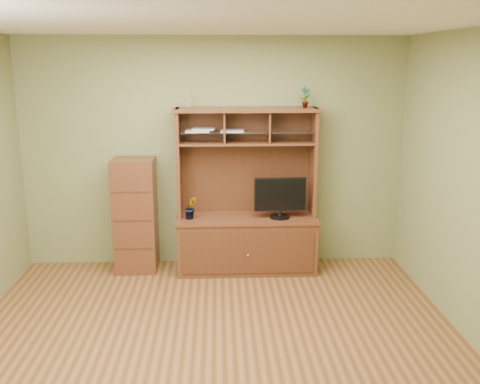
{
  "coord_description": "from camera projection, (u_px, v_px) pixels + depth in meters",
  "views": [
    {
      "loc": [
        0.05,
        -4.26,
        2.42
      ],
      "look_at": [
        0.28,
        1.2,
        1.07
      ],
      "focal_mm": 40.0,
      "sensor_mm": 36.0,
      "label": 1
    }
  ],
  "objects": [
    {
      "name": "side_cabinet",
      "position": [
        135.0,
        215.0,
        6.22
      ],
      "size": [
        0.48,
        0.43,
        1.33
      ],
      "color": "#422112",
      "rests_on": "room"
    },
    {
      "name": "orchid_plant",
      "position": [
        191.0,
        208.0,
        6.11
      ],
      "size": [
        0.16,
        0.14,
        0.27
      ],
      "primitive_type": "imported",
      "rotation": [
        0.0,
        0.0,
        0.16
      ],
      "color": "#21521C",
      "rests_on": "media_hutch"
    },
    {
      "name": "media_hutch",
      "position": [
        247.0,
        227.0,
        6.27
      ],
      "size": [
        1.66,
        0.61,
        1.9
      ],
      "color": "#422112",
      "rests_on": "room"
    },
    {
      "name": "magazines",
      "position": [
        211.0,
        130.0,
        6.06
      ],
      "size": [
        0.67,
        0.23,
        0.04
      ],
      "color": "#BBBBC1",
      "rests_on": "media_hutch"
    },
    {
      "name": "monitor",
      "position": [
        280.0,
        197.0,
        6.12
      ],
      "size": [
        0.6,
        0.23,
        0.47
      ],
      "rotation": [
        0.0,
        0.0,
        0.04
      ],
      "color": "black",
      "rests_on": "media_hutch"
    },
    {
      "name": "room",
      "position": [
        212.0,
        194.0,
        4.38
      ],
      "size": [
        4.54,
        4.04,
        2.74
      ],
      "color": "#553518",
      "rests_on": "ground"
    },
    {
      "name": "reed_diffuser",
      "position": [
        188.0,
        99.0,
        5.97
      ],
      "size": [
        0.05,
        0.05,
        0.26
      ],
      "color": "silver",
      "rests_on": "media_hutch"
    },
    {
      "name": "top_plant",
      "position": [
        305.0,
        97.0,
        6.02
      ],
      "size": [
        0.14,
        0.11,
        0.24
      ],
      "primitive_type": "imported",
      "rotation": [
        0.0,
        0.0,
        0.24
      ],
      "color": "#346925",
      "rests_on": "media_hutch"
    }
  ]
}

